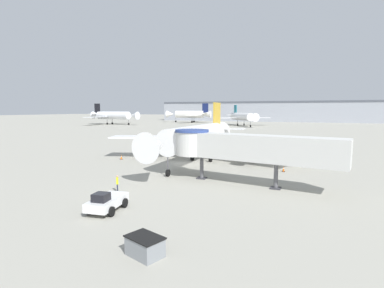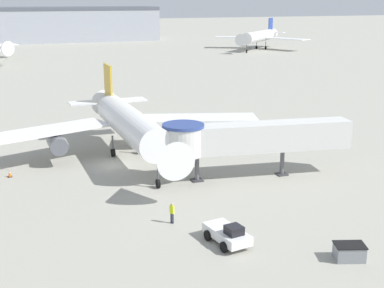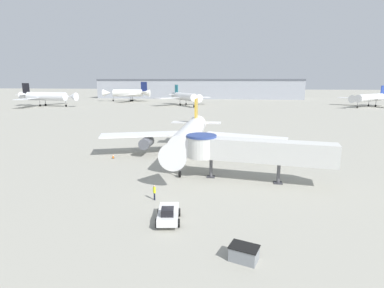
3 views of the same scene
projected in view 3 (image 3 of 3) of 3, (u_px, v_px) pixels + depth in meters
ground_plane at (174, 160)px, 50.17m from camera, size 800.00×800.00×0.00m
main_airplane at (190, 135)px, 50.62m from camera, size 33.19×28.27×9.56m
jet_bridge at (247, 150)px, 39.29m from camera, size 19.27×6.03×5.88m
pushback_tug_white at (168, 214)px, 28.22m from camera, size 2.65×4.33×1.74m
service_container_gray at (244, 253)px, 22.23m from camera, size 2.48×2.07×1.15m
traffic_cone_starboard_wing at (269, 162)px, 48.00m from camera, size 0.41×0.41×0.69m
traffic_cone_port_wing at (113, 156)px, 51.38m from camera, size 0.45×0.45×0.75m
traffic_cone_apron_front at (164, 221)px, 27.89m from camera, size 0.41×0.41×0.68m
ground_crew_marshaller at (154, 191)px, 33.36m from camera, size 0.35×0.39×1.75m
background_jet_teal_tail at (185, 97)px, 156.79m from camera, size 27.79×28.98×10.69m
background_jet_blue_tail at (371, 98)px, 148.74m from camera, size 28.88×28.48×10.43m
background_jet_black_tail at (45, 96)px, 152.32m from camera, size 33.47×35.42×11.64m
background_jet_navy_tail at (129, 93)px, 187.29m from camera, size 30.01×32.55×12.06m
terminal_building at (198, 89)px, 220.32m from camera, size 147.04×21.59×13.91m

